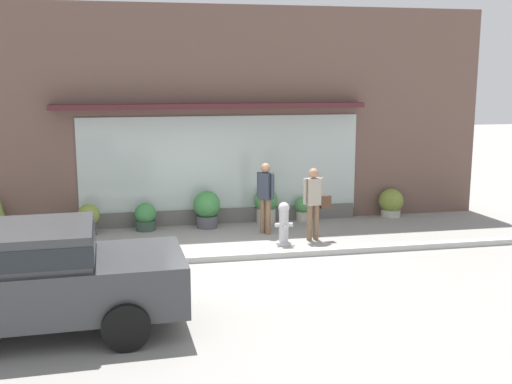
% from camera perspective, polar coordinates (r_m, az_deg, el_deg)
% --- Properties ---
extents(ground_plane, '(60.00, 60.00, 0.00)m').
position_cam_1_polar(ground_plane, '(12.73, -2.20, -5.91)').
color(ground_plane, gray).
extents(curb_strip, '(14.00, 0.24, 0.12)m').
position_cam_1_polar(curb_strip, '(12.52, -2.05, -5.91)').
color(curb_strip, '#B2B2AD').
rests_on(curb_strip, ground_plane).
extents(storefront, '(14.00, 0.81, 5.27)m').
position_cam_1_polar(storefront, '(15.39, -4.18, 6.69)').
color(storefront, brown).
rests_on(storefront, ground_plane).
extents(fire_hydrant, '(0.39, 0.35, 0.94)m').
position_cam_1_polar(fire_hydrant, '(13.50, 2.55, -2.86)').
color(fire_hydrant, '#B2B2B7').
rests_on(fire_hydrant, ground_plane).
extents(pedestrian_with_handbag, '(0.66, 0.24, 1.62)m').
position_cam_1_polar(pedestrian_with_handbag, '(13.84, 5.33, -0.62)').
color(pedestrian_with_handbag, brown).
rests_on(pedestrian_with_handbag, ground_plane).
extents(pedestrian_passerby, '(0.35, 0.37, 1.65)m').
position_cam_1_polar(pedestrian_passerby, '(14.30, 0.88, -0.07)').
color(pedestrian_passerby, brown).
rests_on(pedestrian_passerby, ground_plane).
extents(parked_car_dark_gray, '(4.66, 2.10, 1.56)m').
position_cam_1_polar(parked_car_dark_gray, '(9.40, -21.35, -6.99)').
color(parked_car_dark_gray, '#383A3D').
rests_on(parked_car_dark_gray, ground_plane).
extents(potted_plant_trailing_edge, '(0.64, 0.64, 0.73)m').
position_cam_1_polar(potted_plant_trailing_edge, '(16.57, 12.20, -0.95)').
color(potted_plant_trailing_edge, '#B7B2A3').
rests_on(potted_plant_trailing_edge, ground_plane).
extents(potted_plant_by_entrance, '(0.39, 0.39, 0.60)m').
position_cam_1_polar(potted_plant_by_entrance, '(15.79, 4.27, -1.45)').
color(potted_plant_by_entrance, '#B7B2A3').
rests_on(potted_plant_by_entrance, ground_plane).
extents(potted_plant_corner_tall, '(0.50, 0.50, 0.72)m').
position_cam_1_polar(potted_plant_corner_tall, '(14.86, -15.00, -2.25)').
color(potted_plant_corner_tall, '#4C4C51').
rests_on(potted_plant_corner_tall, ground_plane).
extents(potted_plant_doorstep, '(0.65, 0.65, 0.89)m').
position_cam_1_polar(potted_plant_doorstep, '(15.03, -4.50, -1.47)').
color(potted_plant_doorstep, '#4C4C51').
rests_on(potted_plant_doorstep, ground_plane).
extents(potted_plant_low_front, '(0.50, 0.50, 0.66)m').
position_cam_1_polar(potted_plant_low_front, '(14.99, -10.05, -2.22)').
color(potted_plant_low_front, '#33473D').
rests_on(potted_plant_low_front, ground_plane).
extents(potted_plant_window_left, '(0.58, 0.58, 0.85)m').
position_cam_1_polar(potted_plant_window_left, '(15.52, 0.93, -1.13)').
color(potted_plant_window_left, '#B7B2A3').
rests_on(potted_plant_window_left, ground_plane).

